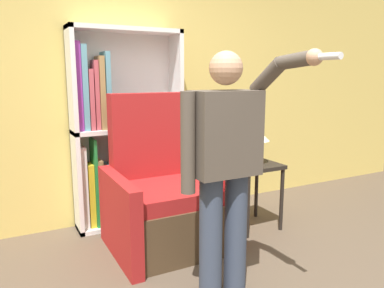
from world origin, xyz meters
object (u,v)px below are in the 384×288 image
armchair (164,200)px  table_lamp (254,135)px  side_table (253,175)px  bookcase (115,133)px  person_standing (225,162)px

armchair → table_lamp: (0.91, -0.05, 0.51)m
armchair → side_table: bearing=-3.1°
table_lamp → bookcase: bearing=149.8°
armchair → person_standing: (0.04, -0.90, 0.52)m
bookcase → table_lamp: size_ratio=5.36×
armchair → side_table: armchair is taller
bookcase → armchair: (0.24, -0.62, -0.52)m
armchair → person_standing: 1.04m
side_table → bookcase: bearing=149.8°
armchair → side_table: 0.92m
person_standing → table_lamp: bearing=44.6°
armchair → table_lamp: 1.04m
bookcase → side_table: 1.38m
table_lamp → person_standing: bearing=-135.4°
table_lamp → side_table: bearing=0.0°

